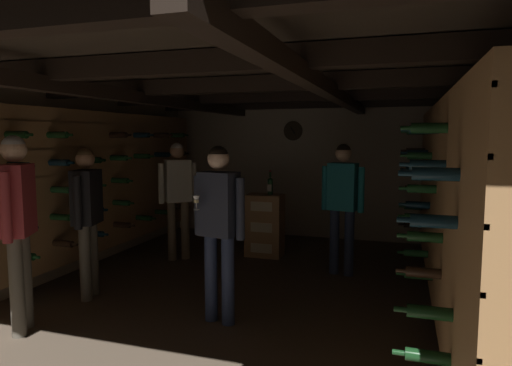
% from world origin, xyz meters
% --- Properties ---
extents(ground_plane, '(8.40, 8.40, 0.00)m').
position_xyz_m(ground_plane, '(0.00, 0.00, 0.00)').
color(ground_plane, brown).
extents(room_shell, '(4.72, 6.52, 2.41)m').
position_xyz_m(room_shell, '(-0.00, 0.27, 1.42)').
color(room_shell, beige).
rests_on(room_shell, ground_plane).
extents(wine_crate_stack, '(0.52, 0.35, 0.90)m').
position_xyz_m(wine_crate_stack, '(-0.17, 1.76, 0.45)').
color(wine_crate_stack, '#A37547').
rests_on(wine_crate_stack, ground_plane).
extents(display_bottle, '(0.08, 0.08, 0.35)m').
position_xyz_m(display_bottle, '(-0.10, 1.78, 1.04)').
color(display_bottle, '#143819').
rests_on(display_bottle, wine_crate_stack).
extents(person_host_center, '(0.53, 0.33, 1.65)m').
position_xyz_m(person_host_center, '(0.11, -0.63, 1.00)').
color(person_host_center, '#232D4C').
rests_on(person_host_center, ground_plane).
extents(person_guest_near_left, '(0.42, 0.49, 1.74)m').
position_xyz_m(person_guest_near_left, '(-1.48, -1.36, 1.07)').
color(person_guest_near_left, '#4C473D').
rests_on(person_guest_near_left, ground_plane).
extents(person_guest_mid_left, '(0.39, 0.52, 1.61)m').
position_xyz_m(person_guest_mid_left, '(-1.48, -0.45, 0.97)').
color(person_guest_mid_left, '#4C473D').
rests_on(person_guest_mid_left, ground_plane).
extents(person_guest_far_right, '(0.53, 0.28, 1.64)m').
position_xyz_m(person_guest_far_right, '(1.00, 1.20, 0.99)').
color(person_guest_far_right, '#232D4C').
rests_on(person_guest_far_right, ground_plane).
extents(person_guest_far_left, '(0.43, 0.44, 1.65)m').
position_xyz_m(person_guest_far_left, '(-1.28, 1.21, 0.99)').
color(person_guest_far_left, brown).
rests_on(person_guest_far_left, ground_plane).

